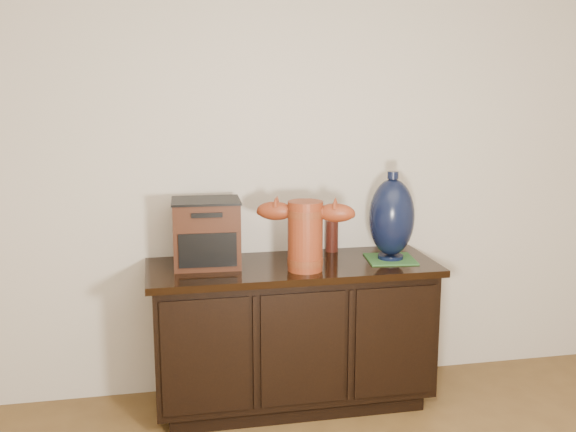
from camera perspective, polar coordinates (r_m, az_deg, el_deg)
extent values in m
plane|color=beige|center=(3.57, -0.52, 5.52)|extent=(4.50, 0.00, 4.50)
cube|color=black|center=(3.67, 0.35, -14.91)|extent=(1.29, 0.45, 0.08)
cube|color=black|center=(3.52, 0.35, -9.65)|extent=(1.40, 0.50, 0.64)
cube|color=black|center=(3.42, 0.36, -4.36)|extent=(1.46, 0.56, 0.03)
cube|color=black|center=(3.23, -6.99, -11.76)|extent=(0.41, 0.01, 0.56)
cube|color=black|center=(3.29, 1.29, -11.20)|extent=(0.41, 0.01, 0.56)
cube|color=black|center=(3.42, 9.07, -10.47)|extent=(0.41, 0.01, 0.56)
cylinder|color=maroon|center=(3.26, 1.47, -1.71)|extent=(0.22, 0.22, 0.34)
cylinder|color=#41170C|center=(3.29, 1.46, -3.83)|extent=(0.23, 0.23, 0.03)
cylinder|color=#41170C|center=(3.24, 1.48, 0.26)|extent=(0.23, 0.23, 0.03)
ellipsoid|color=maroon|center=(3.26, -1.10, 0.44)|extent=(0.20, 0.15, 0.09)
ellipsoid|color=maroon|center=(3.22, 4.09, 0.28)|extent=(0.20, 0.15, 0.09)
cube|color=#37190D|center=(3.37, -6.91, -1.51)|extent=(0.34, 0.27, 0.32)
cube|color=black|center=(3.25, -6.81, -2.91)|extent=(0.28, 0.02, 0.17)
cube|color=black|center=(3.34, -6.98, 1.30)|extent=(0.35, 0.29, 0.01)
cube|color=#2B5A28|center=(3.53, 8.66, -3.62)|extent=(0.27, 0.27, 0.01)
cylinder|color=black|center=(3.53, 8.67, -3.41)|extent=(0.13, 0.13, 0.02)
ellipsoid|color=black|center=(3.48, 8.77, -0.10)|extent=(0.26, 0.26, 0.40)
cylinder|color=black|center=(3.45, 8.88, 3.44)|extent=(0.06, 0.06, 0.04)
cylinder|color=#53180E|center=(3.65, 3.74, -1.70)|extent=(0.07, 0.07, 0.17)
cylinder|color=silver|center=(3.63, 3.76, -0.18)|extent=(0.06, 0.06, 0.03)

